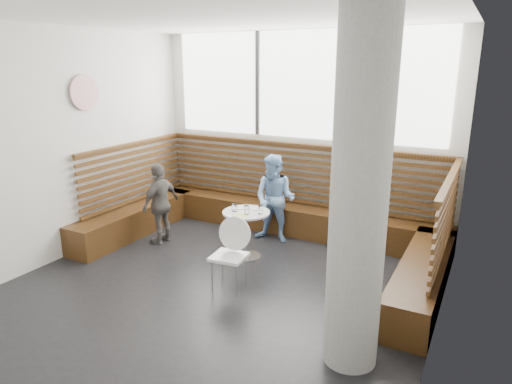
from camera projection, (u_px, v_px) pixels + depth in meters
The scene contains 15 objects.
room at pixel (215, 162), 5.24m from camera, with size 5.00×5.00×3.20m.
booth at pixel (279, 217), 7.07m from camera, with size 5.00×2.50×1.44m.
concrete_column at pixel (359, 197), 3.89m from camera, with size 0.50×0.50×3.20m, color gray.
wall_art at pixel (84, 93), 6.50m from camera, with size 0.50×0.50×0.03m, color white.
cafe_table at pixel (246, 225), 6.47m from camera, with size 0.67×0.67×0.69m.
cafe_chair at pixel (232, 248), 5.58m from camera, with size 0.42×0.41×0.88m.
adult_man at pixel (358, 215), 5.65m from camera, with size 1.15×0.66×1.78m, color #444E34.
child_back at pixel (275, 199), 7.04m from camera, with size 0.67×0.52×1.37m, color #82AEE2.
child_left at pixel (161, 204), 7.00m from camera, with size 0.73×0.30×1.25m, color #5B5753.
plate_near at pixel (240, 208), 6.56m from camera, with size 0.19×0.19×0.01m, color white.
plate_far at pixel (256, 208), 6.53m from camera, with size 0.18×0.18×0.01m, color white.
glass_left at pixel (235, 207), 6.42m from camera, with size 0.07×0.07×0.11m, color white.
glass_mid at pixel (247, 210), 6.30m from camera, with size 0.08×0.08×0.12m, color white.
glass_right at pixel (261, 210), 6.31m from camera, with size 0.07×0.07×0.11m, color white.
menu_card at pixel (240, 215), 6.25m from camera, with size 0.21×0.15×0.00m, color #A5C64C.
Camera 1 is at (2.82, -4.31, 2.70)m, focal length 32.00 mm.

